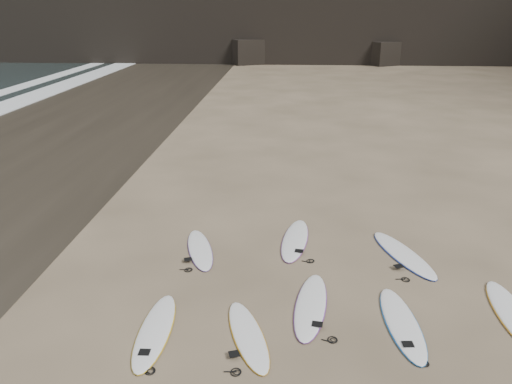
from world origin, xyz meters
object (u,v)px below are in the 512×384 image
at_px(surfboard_1, 248,335).
at_px(surfboard_7, 403,254).
at_px(surfboard_3, 402,323).
at_px(surfboard_6, 295,239).
at_px(surfboard_2, 311,305).
at_px(surfboard_0, 155,330).
at_px(surfboard_5, 200,249).

height_order(surfboard_1, surfboard_7, surfboard_7).
relative_size(surfboard_1, surfboard_3, 0.90).
bearing_deg(surfboard_1, surfboard_7, 25.63).
xyz_separation_m(surfboard_1, surfboard_7, (3.58, 3.44, 0.01)).
bearing_deg(surfboard_6, surfboard_1, -94.98).
xyz_separation_m(surfboard_2, surfboard_6, (-0.29, 3.03, 0.00)).
height_order(surfboard_3, surfboard_7, surfboard_7).
bearing_deg(surfboard_7, surfboard_2, -154.92).
distance_m(surfboard_0, surfboard_5, 3.39).
distance_m(surfboard_6, surfboard_7, 2.74).
bearing_deg(surfboard_5, surfboard_0, -111.34).
bearing_deg(surfboard_0, surfboard_6, 55.68).
distance_m(surfboard_1, surfboard_5, 3.71).
relative_size(surfboard_0, surfboard_5, 1.06).
bearing_deg(surfboard_2, surfboard_1, -130.97).
bearing_deg(surfboard_0, surfboard_5, 84.30).
relative_size(surfboard_3, surfboard_7, 0.95).
height_order(surfboard_1, surfboard_3, surfboard_3).
distance_m(surfboard_3, surfboard_6, 4.08).
distance_m(surfboard_3, surfboard_5, 5.27).
distance_m(surfboard_0, surfboard_6, 4.88).
bearing_deg(surfboard_6, surfboard_7, -6.06).
bearing_deg(surfboard_2, surfboard_5, 146.91).
distance_m(surfboard_5, surfboard_6, 2.50).
bearing_deg(surfboard_5, surfboard_7, -16.07).
height_order(surfboard_2, surfboard_7, surfboard_7).
distance_m(surfboard_2, surfboard_6, 3.05).
height_order(surfboard_0, surfboard_6, surfboard_6).
bearing_deg(surfboard_6, surfboard_5, -156.32).
relative_size(surfboard_1, surfboard_6, 0.88).
relative_size(surfboard_3, surfboard_5, 1.09).
height_order(surfboard_0, surfboard_1, surfboard_0).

